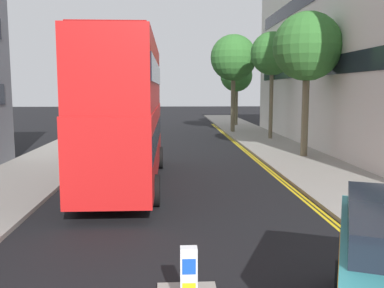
# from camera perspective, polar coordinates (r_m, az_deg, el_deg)

# --- Properties ---
(sidewalk_right) EXTENTS (4.00, 80.00, 0.14)m
(sidewalk_right) POSITION_cam_1_polar(r_m,az_deg,el_deg) (21.75, 15.31, -2.75)
(sidewalk_right) COLOR gray
(sidewalk_right) RESTS_ON ground
(sidewalk_left) EXTENTS (4.00, 80.00, 0.14)m
(sidewalk_left) POSITION_cam_1_polar(r_m,az_deg,el_deg) (21.57, -19.66, -2.99)
(sidewalk_left) COLOR gray
(sidewalk_left) RESTS_ON ground
(kerb_line_outer) EXTENTS (0.10, 56.00, 0.01)m
(kerb_line_outer) POSITION_cam_1_polar(r_m,az_deg,el_deg) (19.29, 11.21, -4.09)
(kerb_line_outer) COLOR yellow
(kerb_line_outer) RESTS_ON ground
(kerb_line_inner) EXTENTS (0.10, 56.00, 0.01)m
(kerb_line_inner) POSITION_cam_1_polar(r_m,az_deg,el_deg) (19.25, 10.75, -4.10)
(kerb_line_inner) COLOR yellow
(kerb_line_inner) RESTS_ON ground
(keep_left_bollard) EXTENTS (0.36, 0.28, 1.11)m
(keep_left_bollard) POSITION_cam_1_polar(r_m,az_deg,el_deg) (7.41, -0.44, -17.95)
(keep_left_bollard) COLOR silver
(keep_left_bollard) RESTS_ON traffic_island
(double_decker_bus_away) EXTENTS (2.81, 10.81, 5.64)m
(double_decker_bus_away) POSITION_cam_1_polar(r_m,az_deg,el_deg) (17.03, -8.87, 4.73)
(double_decker_bus_away) COLOR red
(double_decker_bus_away) RESTS_ON ground
(street_tree_near) EXTENTS (3.65, 3.65, 7.71)m
(street_tree_near) POSITION_cam_1_polar(r_m,az_deg,el_deg) (24.12, 15.08, 12.32)
(street_tree_near) COLOR #6B6047
(street_tree_near) RESTS_ON sidewalk_right
(street_tree_mid) EXTENTS (3.25, 3.25, 6.62)m
(street_tree_mid) POSITION_cam_1_polar(r_m,az_deg,el_deg) (44.19, 5.91, 8.98)
(street_tree_mid) COLOR #6B6047
(street_tree_mid) RESTS_ON sidewalk_right
(street_tree_far) EXTENTS (3.90, 3.90, 8.22)m
(street_tree_far) POSITION_cam_1_polar(r_m,az_deg,el_deg) (37.11, 5.54, 11.30)
(street_tree_far) COLOR #6B6047
(street_tree_far) RESTS_ON sidewalk_right
(street_tree_distant) EXTENTS (3.14, 3.14, 7.78)m
(street_tree_distant) POSITION_cam_1_polar(r_m,az_deg,el_deg) (32.29, 10.61, 11.67)
(street_tree_distant) COLOR #6B6047
(street_tree_distant) RESTS_ON sidewalk_right
(townhouse_terrace_right) EXTENTS (10.08, 28.00, 13.30)m
(townhouse_terrace_right) POSITION_cam_1_polar(r_m,az_deg,el_deg) (30.87, 24.15, 12.04)
(townhouse_terrace_right) COLOR silver
(townhouse_terrace_right) RESTS_ON ground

